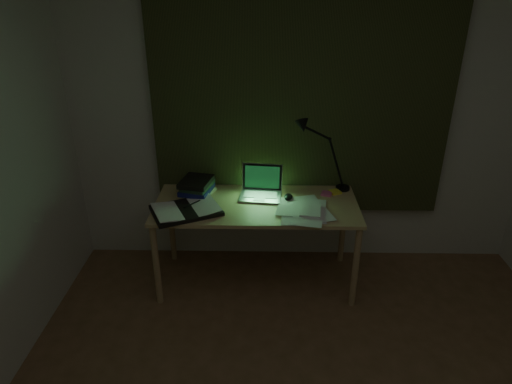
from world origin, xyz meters
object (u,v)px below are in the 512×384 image
desk (256,243)px  loose_papers (303,210)px  open_textbook (186,209)px  book_stack (196,187)px  laptop (260,184)px  desk_lamp (346,154)px

desk → loose_papers: (0.33, -0.11, 0.34)m
open_textbook → book_stack: (0.04, 0.28, 0.05)m
book_stack → loose_papers: (0.78, -0.24, -0.06)m
book_stack → open_textbook: bearing=-97.7°
open_textbook → book_stack: bearing=57.2°
open_textbook → book_stack: book_stack is taller
desk → book_stack: book_stack is taller
laptop → book_stack: size_ratio=1.37×
desk → laptop: (0.03, 0.10, 0.44)m
desk_lamp → desk: bearing=-152.1°
loose_papers → desk_lamp: bearing=48.1°
desk → loose_papers: loose_papers is taller
open_textbook → loose_papers: bearing=-23.0°
loose_papers → desk_lamp: size_ratio=0.59×
desk → desk_lamp: (0.66, 0.26, 0.63)m
laptop → open_textbook: (-0.51, -0.24, -0.09)m
open_textbook → desk: bearing=-9.2°
book_stack → desk_lamp: bearing=6.2°
open_textbook → loose_papers: 0.82m
book_stack → desk_lamp: size_ratio=0.43×
laptop → desk_lamp: 0.68m
laptop → open_textbook: laptop is taller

